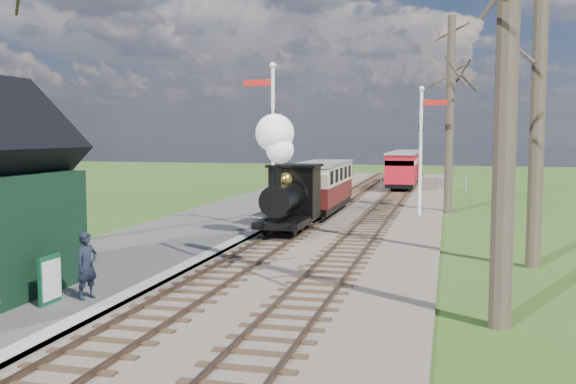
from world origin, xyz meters
name	(u,v)px	position (x,y,z in m)	size (l,w,h in m)	color
distant_hills	(407,313)	(1.40, 64.38, -16.21)	(114.40, 48.00, 22.02)	#385B23
ballast_bed	(351,214)	(1.30, 22.00, 0.05)	(8.00, 60.00, 0.10)	brown
track_near	(323,212)	(0.00, 22.00, 0.10)	(1.60, 60.00, 0.15)	brown
track_far	(380,214)	(2.60, 22.00, 0.10)	(1.60, 60.00, 0.15)	brown
platform	(180,236)	(-3.50, 14.00, 0.10)	(5.00, 44.00, 0.20)	#474442
coping_strip	(243,239)	(-1.20, 14.00, 0.10)	(0.40, 44.00, 0.21)	#B2AD9E
semaphore_near	(271,135)	(-0.77, 16.00, 3.62)	(1.22, 0.24, 6.22)	silver
semaphore_far	(422,141)	(4.37, 22.00, 3.35)	(1.22, 0.24, 5.72)	silver
bare_trees	(288,75)	(1.33, 10.10, 5.21)	(15.51, 22.39, 12.00)	#382D23
fence_line	(368,181)	(0.30, 36.00, 0.55)	(12.60, 0.08, 1.00)	slate
locomotive	(287,183)	(-0.01, 15.36, 1.92)	(1.65, 3.85, 4.12)	black
coach	(321,185)	(0.00, 21.42, 1.41)	(1.92, 6.59, 2.02)	black
red_carriage_a	(402,170)	(2.60, 34.88, 1.38)	(1.87, 4.63, 1.97)	black
red_carriage_b	(407,166)	(2.60, 40.38, 1.38)	(1.87, 4.63, 1.97)	black
sign_board	(50,280)	(-2.32, 4.78, 0.70)	(0.11, 0.68, 1.00)	#0F4627
person	(87,266)	(-1.80, 5.32, 0.91)	(0.52, 0.34, 1.42)	black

